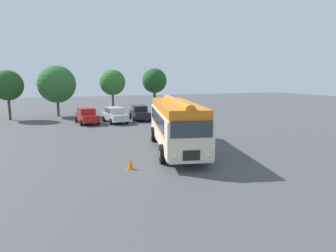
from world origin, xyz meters
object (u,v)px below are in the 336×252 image
(car_mid_left, at_px, (115,115))
(car_mid_right, at_px, (139,113))
(car_near_left, at_px, (87,116))
(traffic_cone, at_px, (130,164))
(vintage_bus, at_px, (176,122))

(car_mid_left, distance_m, car_mid_right, 3.19)
(car_near_left, relative_size, traffic_cone, 7.94)
(car_mid_left, height_order, traffic_cone, car_mid_left)
(car_near_left, xyz_separation_m, car_mid_left, (2.90, -0.47, 0.00))
(car_near_left, bearing_deg, car_mid_left, -9.22)
(car_mid_left, bearing_deg, car_mid_right, 18.13)
(car_mid_left, relative_size, traffic_cone, 7.98)
(vintage_bus, bearing_deg, traffic_cone, -141.24)
(vintage_bus, height_order, car_near_left, vintage_bus)
(vintage_bus, relative_size, car_mid_right, 2.40)
(car_near_left, height_order, car_mid_right, same)
(vintage_bus, xyz_separation_m, car_mid_left, (-1.52, 13.66, -1.05))
(vintage_bus, xyz_separation_m, car_mid_right, (1.51, 14.66, -1.05))
(car_near_left, bearing_deg, car_mid_right, 5.04)
(car_near_left, xyz_separation_m, car_mid_right, (5.93, 0.52, 0.00))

